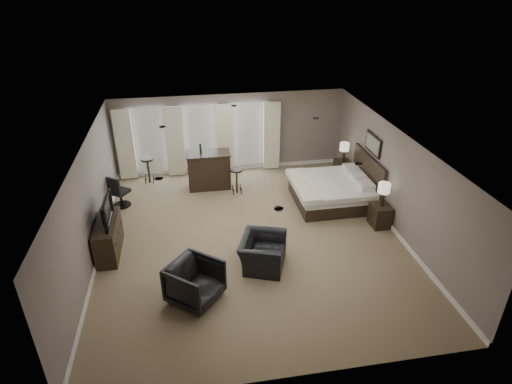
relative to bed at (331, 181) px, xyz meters
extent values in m
cube|color=#7A6A4E|center=(-2.58, -1.46, -0.69)|extent=(7.60, 8.60, 0.04)
cube|color=silver|center=(-2.58, -1.46, 1.91)|extent=(7.60, 8.60, 0.04)
cube|color=slate|center=(-2.58, 2.79, 0.61)|extent=(7.50, 0.04, 2.60)
cube|color=slate|center=(-2.58, -5.71, 0.61)|extent=(7.50, 0.04, 2.60)
cube|color=slate|center=(-6.33, -1.46, 0.61)|extent=(0.04, 8.50, 2.60)
cube|color=slate|center=(1.17, -1.46, 0.61)|extent=(0.04, 8.50, 2.60)
cube|color=silver|center=(-5.18, 2.73, 0.56)|extent=(1.15, 0.04, 2.05)
cube|color=silver|center=(-3.58, 2.73, 0.56)|extent=(1.15, 0.04, 2.05)
cube|color=silver|center=(-1.98, 2.73, 0.56)|extent=(1.15, 0.04, 2.05)
cube|color=beige|center=(-5.93, 2.61, 0.49)|extent=(0.55, 0.12, 2.30)
cube|color=beige|center=(-4.38, 2.61, 0.49)|extent=(0.55, 0.12, 2.30)
cube|color=beige|center=(-2.78, 2.61, 0.49)|extent=(0.55, 0.12, 2.30)
cube|color=beige|center=(-1.23, 2.61, 0.49)|extent=(0.55, 0.12, 2.30)
cube|color=silver|center=(0.00, 0.00, 0.00)|extent=(2.18, 2.08, 1.39)
cube|color=black|center=(0.89, -1.45, -0.39)|extent=(0.45, 0.56, 0.61)
cube|color=black|center=(0.89, 1.45, -0.39)|extent=(0.46, 0.56, 0.61)
cube|color=beige|center=(0.89, -1.45, 0.24)|extent=(0.31, 0.31, 0.65)
cube|color=beige|center=(0.89, 1.45, 0.23)|extent=(0.30, 0.30, 0.63)
cube|color=slate|center=(1.12, 0.00, 1.06)|extent=(0.04, 0.96, 0.56)
cube|color=black|center=(-6.03, -1.49, -0.27)|extent=(0.48, 1.47, 0.86)
imported|color=black|center=(-6.03, -1.49, 0.23)|extent=(0.62, 1.07, 0.14)
imported|color=black|center=(-2.50, -2.62, -0.21)|extent=(1.07, 1.30, 0.97)
imported|color=black|center=(-4.07, -3.52, -0.21)|extent=(1.29, 1.30, 0.98)
cube|color=black|center=(-3.41, 1.57, -0.11)|extent=(1.33, 0.69, 1.16)
cube|color=black|center=(-5.28, 2.22, -0.27)|extent=(0.42, 0.42, 0.84)
cube|color=black|center=(-2.61, 1.05, -0.30)|extent=(0.42, 0.42, 0.79)
cube|color=black|center=(-6.00, 0.80, -0.20)|extent=(0.70, 0.70, 0.98)
camera|label=1|loc=(-4.00, -10.47, 5.47)|focal=30.00mm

